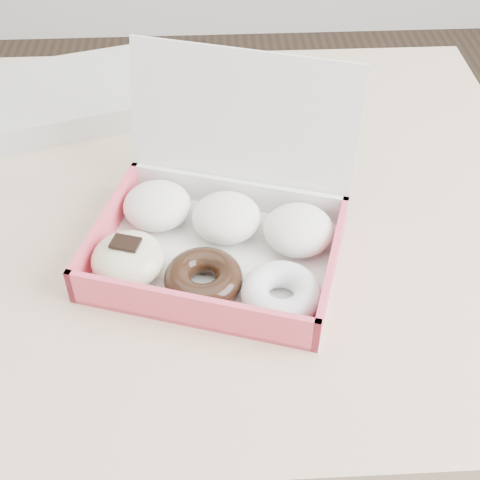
{
  "coord_description": "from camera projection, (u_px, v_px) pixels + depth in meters",
  "views": [
    {
      "loc": [
        0.16,
        -0.68,
        1.31
      ],
      "look_at": [
        0.18,
        -0.14,
        0.8
      ],
      "focal_mm": 50.0,
      "sensor_mm": 36.0,
      "label": 1
    }
  ],
  "objects": [
    {
      "name": "ground",
      "position": [
        148.0,
        477.0,
        1.39
      ],
      "size": [
        4.0,
        4.0,
        0.0
      ],
      "primitive_type": "plane",
      "color": "black",
      "rests_on": "ground"
    },
    {
      "name": "table",
      "position": [
        103.0,
        244.0,
        0.93
      ],
      "size": [
        1.2,
        0.8,
        0.75
      ],
      "color": "tan",
      "rests_on": "ground"
    },
    {
      "name": "donut_box",
      "position": [
        217.0,
        232.0,
        0.79
      ],
      "size": [
        0.34,
        0.32,
        0.2
      ],
      "rotation": [
        0.0,
        0.0,
        -0.31
      ],
      "color": "white",
      "rests_on": "table"
    },
    {
      "name": "newspapers",
      "position": [
        67.0,
        97.0,
        1.03
      ],
      "size": [
        0.29,
        0.26,
        0.04
      ],
      "primitive_type": "cube",
      "rotation": [
        0.0,
        0.0,
        0.29
      ],
      "color": "beige",
      "rests_on": "table"
    }
  ]
}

